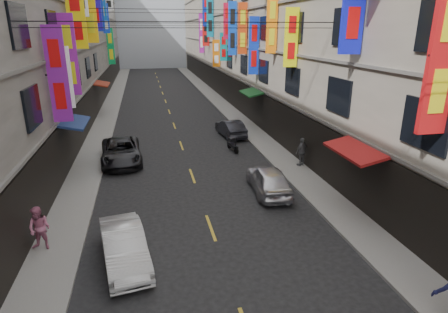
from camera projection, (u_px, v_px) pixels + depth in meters
name	position (u px, v px, depth m)	size (l,w,h in m)	color
sidewalk_left	(108.00, 114.00, 36.70)	(2.00, 90.00, 0.12)	slate
sidewalk_right	(227.00, 109.00, 39.07)	(2.00, 90.00, 0.12)	slate
building_row_left	(25.00, 10.00, 32.50)	(10.14, 90.00, 19.00)	gray
building_row_right	(286.00, 13.00, 37.23)	(10.14, 90.00, 19.00)	#A19687
haze_block	(150.00, 15.00, 80.69)	(18.00, 8.00, 22.00)	#A9B0BC
shop_signage	(169.00, 12.00, 28.23)	(14.00, 55.00, 12.06)	#0E26AA
street_awnings	(165.00, 117.00, 21.88)	(13.99, 35.20, 0.41)	#154F21
overhead_cables	(176.00, 14.00, 23.97)	(14.00, 38.04, 1.24)	black
lane_markings	(172.00, 118.00, 35.13)	(0.12, 80.20, 0.01)	gold
scooter_far_right	(233.00, 145.00, 25.50)	(0.58, 1.80, 1.14)	black
car_left_mid	(124.00, 246.00, 13.11)	(1.40, 4.01, 1.32)	silver
car_left_far	(121.00, 151.00, 23.20)	(2.36, 5.12, 1.42)	black
car_right_mid	(269.00, 180.00, 18.87)	(1.65, 4.10, 1.40)	silver
car_right_far	(231.00, 128.00, 28.92)	(1.38, 3.95, 1.30)	#27282F
pedestrian_lfar	(40.00, 228.00, 13.69)	(0.82, 0.56, 1.69)	#BF6586
pedestrian_rfar	(302.00, 152.00, 22.25)	(1.01, 0.57, 1.72)	#58585A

